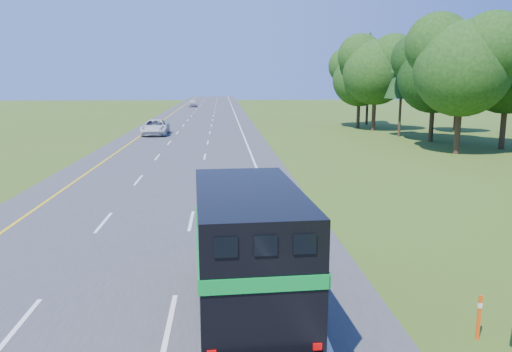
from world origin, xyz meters
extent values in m
cube|color=#38383A|center=(0.00, 50.00, 0.02)|extent=(15.00, 260.00, 0.04)
cube|color=yellow|center=(-5.50, 50.00, 0.04)|extent=(0.15, 260.00, 0.01)
cube|color=white|center=(5.50, 50.00, 0.04)|extent=(0.15, 260.00, 0.01)
cylinder|color=black|center=(2.56, 14.37, 0.56)|extent=(0.39, 1.07, 1.05)
cylinder|color=black|center=(4.56, 14.48, 0.56)|extent=(0.39, 1.07, 1.05)
cylinder|color=black|center=(2.83, 9.80, 0.56)|extent=(0.39, 1.07, 1.05)
cylinder|color=black|center=(4.83, 9.91, 0.56)|extent=(0.39, 1.07, 1.05)
cylinder|color=black|center=(2.89, 8.65, 0.56)|extent=(0.39, 1.07, 1.05)
cylinder|color=black|center=(4.89, 8.77, 0.56)|extent=(0.39, 1.07, 1.05)
cube|color=black|center=(3.74, 11.38, 0.68)|extent=(2.73, 7.75, 0.27)
cube|color=black|center=(3.57, 14.33, 1.72)|extent=(2.43, 1.85, 1.81)
cube|color=black|center=(3.51, 15.21, 2.20)|extent=(2.10, 0.18, 0.57)
cube|color=black|center=(3.78, 10.71, 2.12)|extent=(2.70, 5.66, 2.62)
cube|color=#07882B|center=(3.94, 7.93, 2.26)|extent=(2.38, 0.18, 0.29)
cube|color=#07882B|center=(2.57, 10.64, 2.26)|extent=(0.36, 5.52, 0.29)
cube|color=#07882B|center=(4.99, 10.78, 2.26)|extent=(0.36, 5.52, 0.29)
cube|color=black|center=(3.22, 7.89, 3.01)|extent=(0.43, 0.06, 0.38)
cube|color=black|center=(3.94, 7.93, 3.01)|extent=(0.43, 0.06, 0.38)
cube|color=black|center=(4.65, 7.97, 3.01)|extent=(0.43, 0.06, 0.38)
cube|color=#B20505|center=(4.94, 7.99, 0.96)|extent=(0.17, 0.05, 0.13)
imported|color=silver|center=(-4.03, 54.16, 0.86)|extent=(2.87, 5.98, 1.65)
imported|color=#B1B1B8|center=(-3.14, 111.11, 0.84)|extent=(2.27, 4.85, 1.61)
cube|color=#FF490D|center=(9.04, 9.70, 0.55)|extent=(0.08, 0.04, 1.09)
cube|color=white|center=(9.04, 9.70, 0.84)|extent=(0.09, 0.05, 0.12)
camera|label=1|loc=(3.18, -0.57, 5.93)|focal=35.00mm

